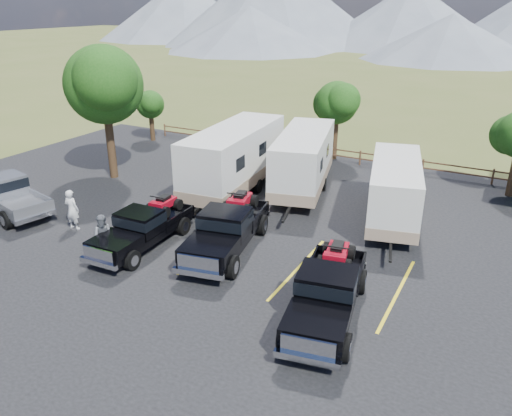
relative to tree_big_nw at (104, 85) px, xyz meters
The scene contains 17 objects.
ground 16.44m from the tree_big_nw, 35.73° to the right, with size 320.00×320.00×0.00m, color #4A5725.
asphalt_lot 14.99m from the tree_big_nw, 25.65° to the right, with size 44.00×34.00×0.04m, color black.
stall_lines 14.61m from the tree_big_nw, 21.83° to the right, with size 12.12×5.50×0.01m.
tree_big_nw is the anchor object (origin of this frame).
tree_north 14.61m from the tree_big_nw, 43.53° to the left, with size 3.46×3.24×5.25m.
tree_nw_small 9.15m from the tree_big_nw, 113.52° to the left, with size 2.59×2.43×3.85m.
rail_fence 18.06m from the tree_big_nw, 33.08° to the left, with size 36.12×0.12×1.00m.
mountain_range 97.10m from the tree_big_nw, 87.10° to the left, with size 209.00×71.00×20.00m.
rig_left 11.07m from the tree_big_nw, 39.30° to the right, with size 2.18×5.75×1.90m.
rig_center 13.05m from the tree_big_nw, 23.92° to the right, with size 3.25×6.68×2.14m.
rig_right 18.91m from the tree_big_nw, 24.37° to the right, with size 3.03×6.42×2.06m.
trailer_left 8.74m from the tree_big_nw, ahead, with size 3.46×10.51×3.64m.
trailer_center 12.21m from the tree_big_nw, 16.24° to the left, with size 4.29×9.60×3.34m.
trailer_right 17.20m from the tree_big_nw, ahead, with size 3.80×8.64×3.00m.
pickup_silver 8.17m from the tree_big_nw, 96.98° to the right, with size 6.61×3.40×1.90m.
person_a 8.83m from the tree_big_nw, 60.85° to the right, with size 0.71×0.47×1.96m, color silver.
person_b 11.56m from the tree_big_nw, 48.65° to the right, with size 0.92×0.71×1.88m, color slate.
Camera 1 is at (8.87, -12.37, 10.05)m, focal length 35.00 mm.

